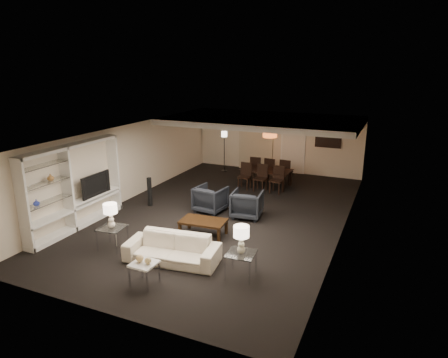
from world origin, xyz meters
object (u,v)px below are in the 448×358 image
table_lamp_right (241,240)px  chair_fl (256,168)px  marble_table (145,274)px  vase_amber (50,177)px  coffee_table (203,228)px  armchair_right (247,204)px  dining_table (266,178)px  chair_nl (244,176)px  chair_fr (286,171)px  television (93,184)px  armchair_left (211,199)px  vase_blue (36,203)px  floor_lamp (224,151)px  side_table_right (241,265)px  pendant_light (270,134)px  side_table_left (113,238)px  chair_fm (271,170)px  table_lamp_left (111,216)px  chair_nr (276,180)px  floor_speaker (150,192)px  sofa (172,249)px  chair_nm (260,178)px

table_lamp_right → chair_fl: size_ratio=0.65×
marble_table → vase_amber: (-3.45, 1.02, 1.40)m
coffee_table → table_lamp_right: size_ratio=1.94×
armchair_right → table_lamp_right: size_ratio=1.44×
dining_table → chair_nl: 0.90m
vase_amber → chair_fr: 8.44m
dining_table → chair_nl: chair_nl is taller
television → chair_nl: 5.41m
armchair_right → dining_table: (-0.46, 3.20, -0.08)m
armchair_left → chair_nl: 2.56m
vase_blue → floor_lamp: bearing=81.4°
chair_nl → armchair_left: bearing=-93.2°
side_table_right → television: 5.35m
pendant_light → vase_blue: pendant_light is taller
side_table_left → floor_lamp: 7.92m
side_table_left → chair_fr: bearing=71.2°
side_table_left → television: (-1.72, 1.36, 0.79)m
coffee_table → armchair_right: 1.81m
side_table_right → chair_fr: size_ratio=0.62×
side_table_right → chair_fm: (-1.56, 7.15, 0.20)m
television → pendant_light: bearing=-33.5°
side_table_left → floor_lamp: (-0.46, 7.89, 0.57)m
vase_amber → chair_fr: vase_amber is taller
side_table_right → vase_amber: 5.33m
chair_fr → table_lamp_left: bearing=74.5°
pendant_light → coffee_table: pendant_light is taller
armchair_right → chair_fl: 4.00m
dining_table → chair_fr: size_ratio=1.92×
television → vase_amber: 1.55m
chair_nr → chair_fr: (0.00, 1.30, 0.00)m
vase_amber → table_lamp_left: bearing=2.7°
dining_table → chair_fl: (-0.60, 0.65, 0.16)m
armchair_right → chair_fm: size_ratio=0.93×
vase_amber → floor_speaker: size_ratio=0.19×
sofa → marble_table: sofa is taller
side_table_right → chair_nl: bearing=110.3°
sofa → chair_nm: chair_nm is taller
side_table_right → marble_table: (-1.70, -1.10, -0.03)m
marble_table → floor_lamp: floor_lamp is taller
armchair_left → floor_lamp: size_ratio=0.52×
floor_speaker → television: bearing=-110.0°
sofa → chair_fl: chair_fl is taller
side_table_left → chair_nr: bearing=67.4°
floor_lamp → vase_blue: bearing=-98.6°
table_lamp_right → chair_nr: size_ratio=0.65×
chair_fm → side_table_right: bearing=106.6°
marble_table → vase_blue: size_ratio=3.01×
chair_fl → chair_nl: bearing=84.2°
chair_fl → marble_table: bearing=87.4°
dining_table → table_lamp_left: bearing=-102.6°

